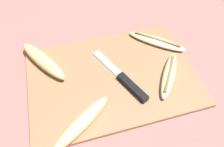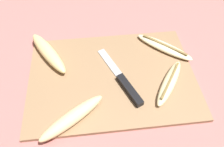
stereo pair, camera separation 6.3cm
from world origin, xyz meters
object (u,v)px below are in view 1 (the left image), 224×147
Objects in this scene: banana_soft_right at (169,75)px; banana_ripe_center at (82,123)px; knife at (128,83)px; banana_golden_short at (43,61)px; banana_cream_curved at (157,41)px.

banana_ripe_center is (-0.27, -0.08, 0.01)m from banana_soft_right.
knife is at bearing 176.58° from banana_soft_right.
banana_ripe_center is (-0.15, -0.09, 0.01)m from knife.
banana_soft_right is 0.28m from banana_ripe_center.
banana_soft_right is at bearing -23.19° from banana_golden_short.
banana_golden_short reaches higher than banana_ripe_center.
banana_golden_short is (-0.07, 0.23, 0.00)m from banana_ripe_center.
banana_soft_right reaches higher than banana_cream_curved.
banana_soft_right is (-0.02, -0.14, 0.00)m from banana_cream_curved.
knife is 1.31× the size of banana_cream_curved.
banana_cream_curved is 0.97× the size of banana_ripe_center.
banana_soft_right is (0.12, -0.01, 0.00)m from knife.
banana_soft_right is 0.92× the size of banana_ripe_center.
banana_soft_right is 0.38m from banana_golden_short.
knife is at bearing -137.72° from banana_cream_curved.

